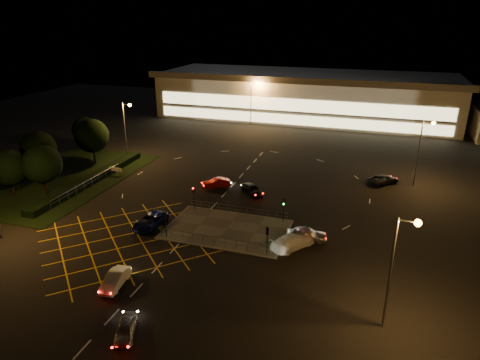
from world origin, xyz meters
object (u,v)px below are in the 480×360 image
(signal_sw, at_px, (165,219))
(car_near_silver, at_px, (126,329))
(signal_nw, at_px, (194,193))
(car_far_dkgrey, at_px, (252,189))
(car_circ_red, at_px, (216,183))
(signal_ne, at_px, (284,205))
(car_queue_white, at_px, (115,280))
(car_approach_white, at_px, (292,241))
(signal_se, at_px, (267,235))
(car_left_blue, at_px, (150,221))
(car_right_silver, at_px, (306,234))
(car_east_grey, at_px, (383,180))

(signal_sw, height_order, car_near_silver, signal_sw)
(signal_nw, bearing_deg, signal_sw, -90.00)
(car_far_dkgrey, bearing_deg, car_near_silver, -137.78)
(car_circ_red, bearing_deg, signal_ne, 20.77)
(signal_nw, bearing_deg, car_queue_white, -90.78)
(signal_sw, bearing_deg, car_approach_white, -171.03)
(signal_sw, relative_size, signal_se, 1.00)
(car_left_blue, bearing_deg, signal_nw, 65.31)
(car_right_silver, xyz_separation_m, car_circ_red, (-15.55, 11.95, -0.11))
(signal_se, distance_m, car_queue_white, 15.90)
(car_circ_red, bearing_deg, car_approach_white, 11.04)
(car_right_silver, relative_size, car_approach_white, 0.86)
(signal_nw, height_order, car_queue_white, signal_nw)
(car_left_blue, height_order, car_east_grey, car_left_blue)
(signal_sw, relative_size, car_right_silver, 0.68)
(signal_sw, xyz_separation_m, car_near_silver, (4.38, -15.58, -1.73))
(signal_se, distance_m, car_right_silver, 5.81)
(car_near_silver, xyz_separation_m, car_approach_white, (9.93, 17.84, 0.15))
(car_queue_white, height_order, car_approach_white, car_approach_white)
(car_near_silver, height_order, car_far_dkgrey, car_far_dkgrey)
(signal_nw, height_order, signal_ne, same)
(signal_se, relative_size, car_east_grey, 0.64)
(car_far_dkgrey, height_order, car_circ_red, car_circ_red)
(signal_sw, bearing_deg, car_left_blue, -31.01)
(signal_nw, relative_size, car_east_grey, 0.64)
(signal_nw, relative_size, car_near_silver, 0.85)
(signal_sw, distance_m, car_circ_red, 16.40)
(car_right_silver, distance_m, car_approach_white, 2.41)
(car_near_silver, relative_size, car_right_silver, 0.80)
(car_left_blue, relative_size, car_approach_white, 1.00)
(signal_ne, distance_m, car_near_silver, 24.83)
(signal_sw, xyz_separation_m, car_circ_red, (-0.05, 16.31, -1.69))
(car_circ_red, xyz_separation_m, car_east_grey, (23.68, 9.09, 0.01))
(car_far_dkgrey, relative_size, car_east_grey, 0.90)
(car_queue_white, xyz_separation_m, car_left_blue, (-2.82, 11.85, 0.06))
(car_queue_white, height_order, car_left_blue, car_left_blue)
(signal_nw, xyz_separation_m, car_right_silver, (15.50, -3.63, -1.57))
(car_left_blue, relative_size, car_east_grey, 1.09)
(signal_nw, distance_m, car_far_dkgrey, 9.63)
(signal_sw, relative_size, car_queue_white, 0.76)
(signal_se, xyz_separation_m, car_approach_white, (2.31, 2.26, -1.58))
(signal_ne, xyz_separation_m, car_left_blue, (-15.06, -6.14, -1.62))
(signal_ne, height_order, car_queue_white, signal_ne)
(car_queue_white, height_order, car_right_silver, car_right_silver)
(car_queue_white, relative_size, car_approach_white, 0.77)
(car_circ_red, relative_size, car_approach_white, 0.76)
(car_circ_red, bearing_deg, car_left_blue, -46.37)
(car_left_blue, bearing_deg, signal_se, -5.15)
(signal_sw, xyz_separation_m, signal_nw, (0.00, 7.99, 0.00))
(car_near_silver, height_order, car_queue_white, car_queue_white)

